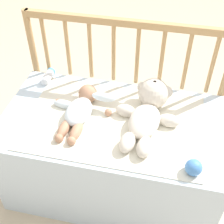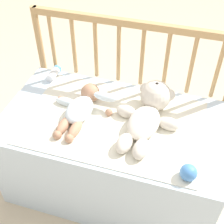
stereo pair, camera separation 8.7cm
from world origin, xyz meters
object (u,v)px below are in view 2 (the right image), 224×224
(teddy_bear, at_px, (149,111))
(toy_ball, at_px, (189,172))
(baby, at_px, (81,108))
(baby_bottle, at_px, (54,72))

(teddy_bear, distance_m, toy_ball, 0.37)
(baby, height_order, toy_ball, baby)
(toy_ball, bearing_deg, baby_bottle, 148.95)
(teddy_bear, xyz_separation_m, baby, (-0.33, -0.05, -0.02))
(baby, bearing_deg, teddy_bear, 9.18)
(baby, relative_size, baby_bottle, 2.79)
(baby_bottle, bearing_deg, teddy_bear, -18.93)
(baby, bearing_deg, baby_bottle, 135.64)
(toy_ball, xyz_separation_m, baby_bottle, (-0.82, 0.49, -0.01))
(teddy_bear, bearing_deg, baby, -170.82)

